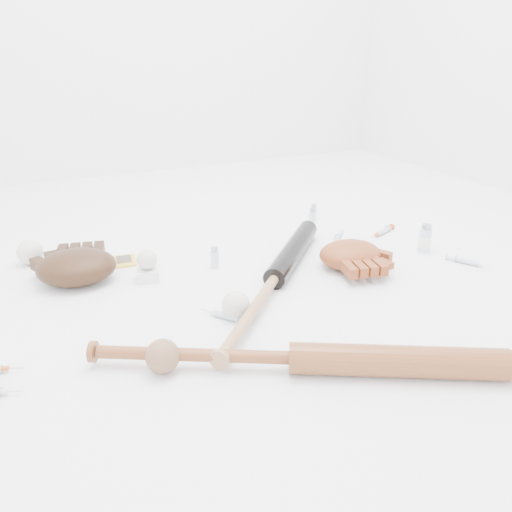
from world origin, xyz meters
name	(u,v)px	position (x,y,z in m)	size (l,w,h in m)	color
bat_dark	(275,278)	(0.04, -0.06, 0.03)	(0.89, 0.07, 0.07)	black
bat_wood	(294,358)	(-0.10, -0.42, 0.03)	(0.93, 0.07, 0.07)	brown
glove_dark	(77,266)	(-0.46, 0.23, 0.05)	(0.27, 0.27, 0.10)	black
glove_tan	(351,254)	(0.32, -0.03, 0.04)	(0.23, 0.23, 0.08)	brown
trading_card	(125,261)	(-0.31, 0.32, 0.00)	(0.07, 0.09, 0.01)	gold
pedestal	(148,274)	(-0.27, 0.16, 0.02)	(0.06, 0.06, 0.04)	white
baseball_on_pedestal	(147,260)	(-0.27, 0.16, 0.06)	(0.06, 0.06, 0.06)	beige
baseball_upper	(30,252)	(-0.58, 0.43, 0.04)	(0.08, 0.08, 0.08)	beige
baseball_mid	(236,305)	(-0.12, -0.16, 0.04)	(0.07, 0.07, 0.07)	beige
baseball_aged	(163,356)	(-0.35, -0.30, 0.04)	(0.07, 0.07, 0.07)	brown
syringe_1	(226,316)	(-0.15, -0.16, 0.01)	(0.16, 0.03, 0.02)	#ADBCC6
syringe_2	(340,234)	(0.45, 0.21, 0.01)	(0.14, 0.02, 0.02)	#ADBCC6
syringe_3	(467,261)	(0.67, -0.17, 0.01)	(0.15, 0.03, 0.02)	#ADBCC6
syringe_4	(382,232)	(0.60, 0.16, 0.01)	(0.17, 0.03, 0.02)	#ADBCC6
vial_0	(312,217)	(0.41, 0.35, 0.04)	(0.03, 0.03, 0.07)	silver
vial_1	(314,212)	(0.46, 0.41, 0.03)	(0.03, 0.03, 0.06)	silver
vial_2	(215,257)	(-0.06, 0.15, 0.03)	(0.03, 0.03, 0.07)	silver
vial_3	(425,238)	(0.62, -0.03, 0.05)	(0.04, 0.04, 0.10)	silver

